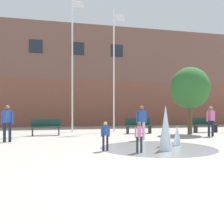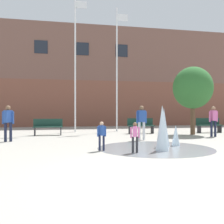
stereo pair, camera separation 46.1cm
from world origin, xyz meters
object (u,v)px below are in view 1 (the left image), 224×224
object	(u,v)px
park_bench_near_trashcan	(205,125)
flagpole_right	(114,66)
teen_by_trashcan	(141,120)
street_tree_near_building	(190,88)
park_bench_under_left_flagpole	(46,127)
adult_near_bench	(7,121)
adult_in_red	(211,119)
park_bench_under_right_flagpole	(138,125)
child_running	(139,135)
flagpole_left	(73,59)
child_with_pink_shirt	(105,134)

from	to	relation	value
park_bench_near_trashcan	flagpole_right	world-z (taller)	flagpole_right
teen_by_trashcan	street_tree_near_building	world-z (taller)	street_tree_near_building
park_bench_under_left_flagpole	flagpole_right	xyz separation A→B (m)	(4.39, 1.98, 3.87)
adult_near_bench	flagpole_right	bearing A→B (deg)	-14.78
park_bench_near_trashcan	teen_by_trashcan	size ratio (longest dim) A/B	1.01
teen_by_trashcan	flagpole_right	bearing A→B (deg)	-105.41
adult_in_red	street_tree_near_building	distance (m)	2.29
teen_by_trashcan	flagpole_right	distance (m)	6.37
adult_near_bench	park_bench_under_right_flagpole	bearing A→B (deg)	-31.07
street_tree_near_building	park_bench_under_right_flagpole	bearing A→B (deg)	155.24
park_bench_near_trashcan	child_running	distance (m)	9.57
teen_by_trashcan	adult_in_red	world-z (taller)	same
teen_by_trashcan	adult_near_bench	world-z (taller)	same
flagpole_right	street_tree_near_building	bearing A→B (deg)	-40.16
adult_near_bench	park_bench_under_left_flagpole	bearing A→B (deg)	7.05
flagpole_left	flagpole_right	world-z (taller)	flagpole_left
park_bench_under_right_flagpole	street_tree_near_building	bearing A→B (deg)	-24.76
street_tree_near_building	park_bench_under_left_flagpole	bearing A→B (deg)	171.80
park_bench_under_right_flagpole	adult_in_red	xyz separation A→B (m)	(3.10, -2.69, 0.45)
flagpole_right	teen_by_trashcan	bearing A→B (deg)	-90.46
park_bench_under_left_flagpole	teen_by_trashcan	bearing A→B (deg)	-37.99
street_tree_near_building	child_with_pink_shirt	bearing A→B (deg)	-140.30
park_bench_under_right_flagpole	child_running	distance (m)	7.37
park_bench_under_left_flagpole	park_bench_under_right_flagpole	size ratio (longest dim) A/B	1.00
park_bench_under_right_flagpole	park_bench_near_trashcan	size ratio (longest dim) A/B	1.00
adult_near_bench	adult_in_red	size ratio (longest dim) A/B	1.00
child_with_pink_shirt	child_running	size ratio (longest dim) A/B	1.00
flagpole_left	street_tree_near_building	size ratio (longest dim) A/B	2.27
adult_in_red	park_bench_under_right_flagpole	bearing A→B (deg)	-127.07
flagpole_left	street_tree_near_building	bearing A→B (deg)	-25.96
flagpole_left	street_tree_near_building	distance (m)	7.48
child_with_pink_shirt	park_bench_under_right_flagpole	bearing A→B (deg)	123.42
adult_near_bench	flagpole_left	bearing A→B (deg)	2.48
child_with_pink_shirt	street_tree_near_building	bearing A→B (deg)	101.34
park_bench_under_right_flagpole	child_with_pink_shirt	bearing A→B (deg)	-118.22
park_bench_near_trashcan	child_running	bearing A→B (deg)	-135.11
park_bench_near_trashcan	teen_by_trashcan	distance (m)	6.36
teen_by_trashcan	adult_in_red	size ratio (longest dim) A/B	1.00
child_running	flagpole_left	distance (m)	9.86
park_bench_under_left_flagpole	teen_by_trashcan	distance (m)	5.53
child_with_pink_shirt	adult_in_red	bearing A→B (deg)	90.82
child_running	child_with_pink_shirt	bearing A→B (deg)	-100.26
park_bench_under_left_flagpole	flagpole_left	distance (m)	4.92
teen_by_trashcan	adult_in_red	xyz separation A→B (m)	(4.17, 0.78, 0.00)
child_running	adult_in_red	bearing A→B (deg)	150.98
park_bench_near_trashcan	child_with_pink_shirt	size ratio (longest dim) A/B	1.62
child_with_pink_shirt	child_running	distance (m)	1.17
adult_in_red	child_with_pink_shirt	bearing A→B (deg)	-56.95
park_bench_under_left_flagpole	adult_near_bench	distance (m)	3.27
child_with_pink_shirt	adult_near_bench	world-z (taller)	adult_near_bench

